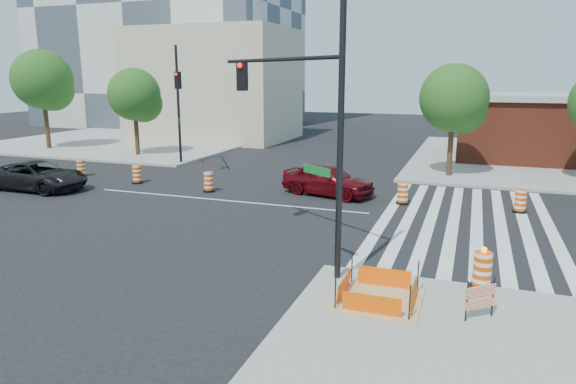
# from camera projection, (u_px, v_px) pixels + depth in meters

# --- Properties ---
(ground) EXTENTS (120.00, 120.00, 0.00)m
(ground) POSITION_uv_depth(u_px,v_px,m) (224.00, 200.00, 24.54)
(ground) COLOR black
(ground) RESTS_ON ground
(sidewalk_nw) EXTENTS (22.00, 22.00, 0.15)m
(sidewalk_nw) POSITION_uv_depth(u_px,v_px,m) (137.00, 140.00, 47.01)
(sidewalk_nw) COLOR gray
(sidewalk_nw) RESTS_ON ground
(crosswalk_east) EXTENTS (6.75, 13.50, 0.01)m
(crosswalk_east) POSITION_uv_depth(u_px,v_px,m) (465.00, 222.00, 20.90)
(crosswalk_east) COLOR silver
(crosswalk_east) RESTS_ON ground
(lane_centerline) EXTENTS (14.00, 0.12, 0.01)m
(lane_centerline) POSITION_uv_depth(u_px,v_px,m) (224.00, 200.00, 24.54)
(lane_centerline) COLOR silver
(lane_centerline) RESTS_ON ground
(excavation_pit) EXTENTS (2.20, 2.20, 0.90)m
(excavation_pit) POSITION_uv_depth(u_px,v_px,m) (378.00, 298.00, 13.25)
(excavation_pit) COLOR tan
(excavation_pit) RESTS_ON ground
(beige_midrise) EXTENTS (14.00, 10.00, 10.00)m
(beige_midrise) POSITION_uv_depth(u_px,v_px,m) (214.00, 85.00, 47.59)
(beige_midrise) COLOR #C1B593
(beige_midrise) RESTS_ON ground
(red_coupe) EXTENTS (4.98, 2.99, 1.59)m
(red_coupe) POSITION_uv_depth(u_px,v_px,m) (328.00, 179.00, 25.46)
(red_coupe) COLOR #4E060C
(red_coupe) RESTS_ON ground
(dark_suv) EXTENTS (5.34, 2.51, 1.48)m
(dark_suv) POSITION_uv_depth(u_px,v_px,m) (38.00, 176.00, 26.71)
(dark_suv) COLOR black
(dark_suv) RESTS_ON ground
(signal_pole_se) EXTENTS (5.08, 3.46, 7.96)m
(signal_pole_se) POSITION_uv_depth(u_px,v_px,m) (303.00, 109.00, 15.07)
(signal_pole_se) COLOR black
(signal_pole_se) RESTS_ON ground
(signal_pole_nw) EXTENTS (3.18, 4.94, 7.61)m
(signal_pole_nw) POSITION_uv_depth(u_px,v_px,m) (178.00, 95.00, 32.00)
(signal_pole_nw) COLOR black
(signal_pole_nw) RESTS_ON ground
(pit_drum) EXTENTS (0.61, 0.61, 1.20)m
(pit_drum) POSITION_uv_depth(u_px,v_px,m) (482.00, 271.00, 13.90)
(pit_drum) COLOR black
(pit_drum) RESTS_ON ground
(barricade) EXTENTS (0.68, 0.58, 1.01)m
(barricade) POSITION_uv_depth(u_px,v_px,m) (480.00, 297.00, 12.16)
(barricade) COLOR #E94804
(barricade) RESTS_ON ground
(tree_north_a) EXTENTS (4.62, 4.62, 7.85)m
(tree_north_a) POSITION_uv_depth(u_px,v_px,m) (43.00, 83.00, 40.09)
(tree_north_a) COLOR #382314
(tree_north_a) RESTS_ON ground
(tree_north_b) EXTENTS (3.77, 3.75, 6.38)m
(tree_north_b) POSITION_uv_depth(u_px,v_px,m) (135.00, 98.00, 36.94)
(tree_north_b) COLOR #382314
(tree_north_b) RESTS_ON ground
(tree_north_c) EXTENTS (3.84, 3.84, 6.52)m
(tree_north_c) POSITION_uv_depth(u_px,v_px,m) (454.00, 102.00, 29.05)
(tree_north_c) COLOR #382314
(tree_north_c) RESTS_ON ground
(median_drum_0) EXTENTS (0.60, 0.60, 1.02)m
(median_drum_0) POSITION_uv_depth(u_px,v_px,m) (81.00, 168.00, 30.27)
(median_drum_0) COLOR black
(median_drum_0) RESTS_ON ground
(median_drum_1) EXTENTS (0.60, 0.60, 1.02)m
(median_drum_1) POSITION_uv_depth(u_px,v_px,m) (137.00, 175.00, 28.34)
(median_drum_1) COLOR black
(median_drum_1) RESTS_ON ground
(median_drum_2) EXTENTS (0.60, 0.60, 1.02)m
(median_drum_2) POSITION_uv_depth(u_px,v_px,m) (209.00, 183.00, 26.28)
(median_drum_2) COLOR black
(median_drum_2) RESTS_ON ground
(median_drum_3) EXTENTS (0.60, 0.60, 1.18)m
(median_drum_3) POSITION_uv_depth(u_px,v_px,m) (307.00, 185.00, 25.70)
(median_drum_3) COLOR black
(median_drum_3) RESTS_ON ground
(median_drum_4) EXTENTS (0.60, 0.60, 1.02)m
(median_drum_4) POSITION_uv_depth(u_px,v_px,m) (403.00, 194.00, 23.76)
(median_drum_4) COLOR black
(median_drum_4) RESTS_ON ground
(median_drum_5) EXTENTS (0.60, 0.60, 1.02)m
(median_drum_5) POSITION_uv_depth(u_px,v_px,m) (520.00, 202.00, 22.26)
(median_drum_5) COLOR black
(median_drum_5) RESTS_ON ground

